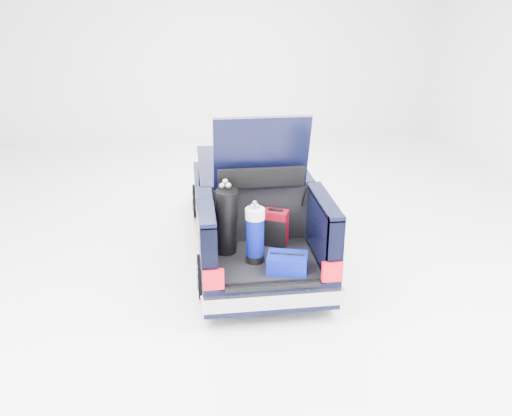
{
  "coord_description": "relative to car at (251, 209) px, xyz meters",
  "views": [
    {
      "loc": [
        -0.97,
        -7.89,
        4.05
      ],
      "look_at": [
        0.0,
        -0.5,
        0.93
      ],
      "focal_mm": 38.0,
      "sensor_mm": 36.0,
      "label": 1
    }
  ],
  "objects": [
    {
      "name": "blue_golf_bag",
      "position": [
        -0.15,
        -1.64,
        0.32
      ],
      "size": [
        0.27,
        0.27,
        0.86
      ],
      "rotation": [
        0.0,
        0.0,
        0.05
      ],
      "color": "black",
      "rests_on": "car"
    },
    {
      "name": "car",
      "position": [
        0.0,
        0.0,
        0.0
      ],
      "size": [
        1.87,
        4.65,
        2.47
      ],
      "color": "black",
      "rests_on": "ground"
    },
    {
      "name": "red_suitcase",
      "position": [
        0.2,
        -1.19,
        0.19
      ],
      "size": [
        0.39,
        0.34,
        0.55
      ],
      "rotation": [
        0.0,
        0.0,
        -0.43
      ],
      "color": "#670310",
      "rests_on": "car"
    },
    {
      "name": "blue_duffel",
      "position": [
        0.22,
        -1.97,
        0.05
      ],
      "size": [
        0.58,
        0.45,
        0.27
      ],
      "rotation": [
        0.0,
        0.0,
        -0.27
      ],
      "color": "#040C6D",
      "rests_on": "car"
    },
    {
      "name": "ground",
      "position": [
        0.0,
        -0.11,
        -0.67
      ],
      "size": [
        14.0,
        14.0,
        0.0
      ],
      "primitive_type": "plane",
      "color": "white",
      "rests_on": "ground"
    },
    {
      "name": "black_golf_bag",
      "position": [
        -0.5,
        -1.35,
        0.4
      ],
      "size": [
        0.38,
        0.45,
        1.06
      ],
      "rotation": [
        0.0,
        0.0,
        0.27
      ],
      "color": "black",
      "rests_on": "car"
    }
  ]
}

